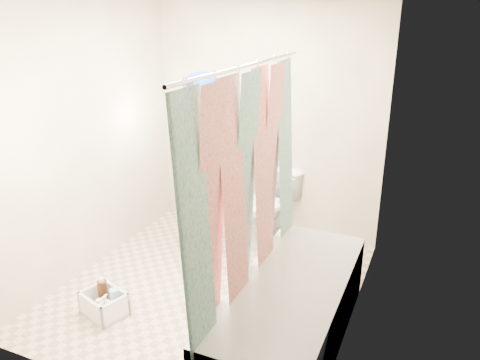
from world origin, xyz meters
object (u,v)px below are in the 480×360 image
at_px(toilet, 268,206).
at_px(cleaning_caddy, 105,305).
at_px(bathtub, 290,312).
at_px(plumber, 199,168).

bearing_deg(toilet, cleaning_caddy, -89.24).
bearing_deg(bathtub, plumber, 141.93).
relative_size(toilet, plumber, 0.42).
height_order(toilet, cleaning_caddy, toilet).
distance_m(bathtub, cleaning_caddy, 1.46).
xyz_separation_m(toilet, plumber, (-0.50, -0.54, 0.51)).
xyz_separation_m(bathtub, plumber, (-1.23, 0.96, 0.61)).
height_order(bathtub, toilet, toilet).
relative_size(bathtub, cleaning_caddy, 4.53).
distance_m(bathtub, plumber, 1.67).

